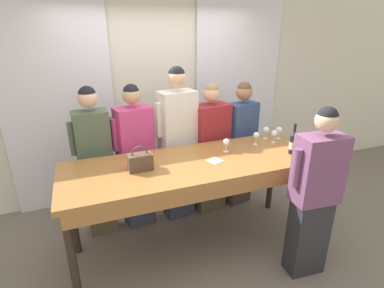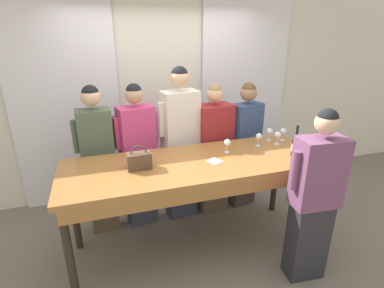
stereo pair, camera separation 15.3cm
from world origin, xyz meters
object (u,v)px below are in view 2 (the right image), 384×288
Objects in this scene: wine_glass_front_right at (227,143)px; guest_olive_jacket at (98,159)px; tasting_bar at (196,172)px; guest_cream_sweater at (180,144)px; wine_bottle at (295,145)px; wine_glass_front_left at (278,135)px; wine_glass_front_mid at (259,137)px; guest_pink_top at (138,156)px; guest_striped_shirt at (213,150)px; wine_glass_center_left at (270,132)px; handbag at (139,160)px; wine_glass_center_mid at (283,132)px; guest_navy_coat at (245,144)px; wine_glass_center_right at (324,152)px; host_pouring at (314,198)px.

wine_glass_front_right is 1.42m from guest_olive_jacket.
guest_cream_sweater is (0.04, 0.68, 0.03)m from tasting_bar.
wine_bottle is 0.34m from wine_glass_front_left.
wine_glass_front_mid is at bearing 14.68° from tasting_bar.
wine_bottle is at bearing -29.18° from guest_pink_top.
guest_olive_jacket reaches higher than guest_striped_shirt.
guest_striped_shirt is (-0.55, 0.83, -0.31)m from wine_bottle.
guest_cream_sweater reaches higher than wine_glass_center_left.
handbag is 1.22m from guest_striped_shirt.
wine_glass_center_mid is 0.08× the size of guest_cream_sweater.
wine_glass_front_left is (0.01, 0.34, -0.01)m from wine_bottle.
wine_glass_front_left and wine_glass_front_mid have the same top height.
wine_glass_front_right is (0.93, 0.11, 0.02)m from handbag.
wine_bottle is 0.44m from wine_glass_center_mid.
wine_glass_front_left is (1.56, 0.16, 0.02)m from handbag.
wine_bottle is 2.21× the size of wine_glass_center_mid.
wine_glass_center_left is 1.96m from guest_olive_jacket.
guest_striped_shirt is at bearing 32.99° from handbag.
wine_glass_center_left is at bearing 159.53° from wine_glass_center_mid.
tasting_bar is 1.13m from guest_navy_coat.
wine_glass_center_right is 0.09× the size of host_pouring.
guest_olive_jacket is 2.23m from host_pouring.
wine_glass_center_mid is 0.65m from wine_glass_center_right.
tasting_bar is 17.59× the size of wine_glass_center_left.
handbag is 1.57m from wine_glass_front_left.
wine_glass_front_mid is 0.09× the size of guest_pink_top.
wine_bottle is at bearing -81.64° from guest_navy_coat.
host_pouring reaches higher than guest_navy_coat.
wine_glass_front_mid is 1.00× the size of wine_glass_center_mid.
guest_cream_sweater reaches higher than guest_pink_top.
guest_pink_top reaches higher than guest_striped_shirt.
wine_bottle is 0.61m from host_pouring.
guest_olive_jacket reaches higher than wine_glass_front_left.
wine_glass_center_mid is (0.14, 0.42, -0.01)m from wine_bottle.
wine_glass_center_left is at bearing -13.38° from guest_pink_top.
wine_glass_center_mid is 0.09× the size of guest_pink_top.
wine_glass_center_left is (-0.02, 0.14, 0.00)m from wine_glass_front_left.
wine_glass_center_right is 1.97m from guest_pink_top.
wine_glass_center_right is (0.15, -0.56, -0.00)m from wine_glass_front_left.
wine_glass_front_left is at bearing 105.40° from wine_glass_center_right.
wine_glass_front_mid is 0.92m from host_pouring.
wine_glass_center_right is at bearing -13.26° from handbag.
wine_glass_front_right is 1.00× the size of wine_glass_center_right.
host_pouring is at bearing -72.64° from guest_striped_shirt.
wine_bottle reaches higher than wine_glass_center_mid.
guest_pink_top is (-0.46, 0.68, -0.05)m from tasting_bar.
guest_cream_sweater is at bearing 139.76° from wine_bottle.
wine_glass_center_left is (0.21, 0.12, 0.00)m from wine_glass_front_mid.
wine_glass_center_mid is 1.00× the size of wine_glass_center_right.
guest_olive_jacket is at bearing 119.64° from handbag.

